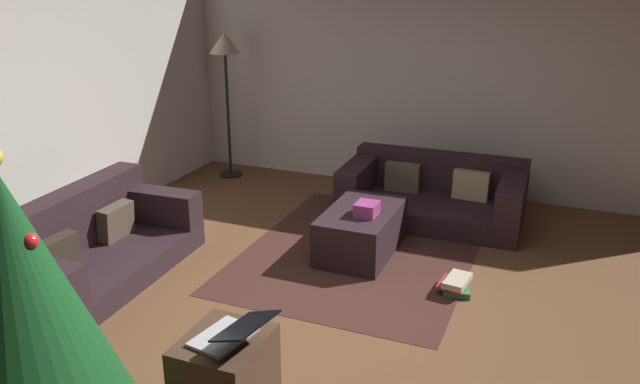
% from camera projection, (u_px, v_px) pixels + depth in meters
% --- Properties ---
extents(ground_plane, '(6.40, 6.40, 0.00)m').
position_uv_depth(ground_plane, '(352.00, 319.00, 4.75)').
color(ground_plane, brown).
extents(rear_partition, '(6.40, 0.12, 2.60)m').
position_uv_depth(rear_partition, '(8.00, 112.00, 5.43)').
color(rear_partition, silver).
rests_on(rear_partition, ground_plane).
extents(corner_partition, '(0.12, 6.40, 2.60)m').
position_uv_depth(corner_partition, '(450.00, 78.00, 7.04)').
color(corner_partition, silver).
rests_on(corner_partition, ground_plane).
extents(couch_left, '(1.88, 0.96, 0.72)m').
position_uv_depth(couch_left, '(91.00, 246.00, 5.31)').
color(couch_left, '#2D1E23').
rests_on(couch_left, ground_plane).
extents(couch_right, '(1.01, 1.82, 0.62)m').
position_uv_depth(couch_right, '(434.00, 194.00, 6.58)').
color(couch_right, '#2D1E23').
rests_on(couch_right, ground_plane).
extents(ottoman, '(0.99, 0.59, 0.41)m').
position_uv_depth(ottoman, '(361.00, 231.00, 5.78)').
color(ottoman, '#2D1E23').
rests_on(ottoman, ground_plane).
extents(gift_box, '(0.21, 0.19, 0.12)m').
position_uv_depth(gift_box, '(367.00, 209.00, 5.57)').
color(gift_box, '#B23F8C').
rests_on(gift_box, ottoman).
extents(tv_remote, '(0.05, 0.16, 0.02)m').
position_uv_depth(tv_remote, '(367.00, 205.00, 5.80)').
color(tv_remote, black).
rests_on(tv_remote, ottoman).
extents(christmas_tree, '(1.06, 1.06, 1.72)m').
position_uv_depth(christmas_tree, '(18.00, 304.00, 3.12)').
color(christmas_tree, brown).
rests_on(christmas_tree, ground_plane).
extents(side_table, '(0.52, 0.44, 0.55)m').
position_uv_depth(side_table, '(226.00, 381.00, 3.60)').
color(side_table, '#4C3323').
rests_on(side_table, ground_plane).
extents(laptop, '(0.41, 0.45, 0.18)m').
position_uv_depth(laptop, '(231.00, 333.00, 3.45)').
color(laptop, silver).
rests_on(laptop, side_table).
extents(book_stack, '(0.34, 0.28, 0.13)m').
position_uv_depth(book_stack, '(456.00, 285.00, 5.12)').
color(book_stack, '#387A47').
rests_on(book_stack, ground_plane).
extents(corner_lamp, '(0.36, 0.36, 1.75)m').
position_uv_depth(corner_lamp, '(225.00, 54.00, 7.46)').
color(corner_lamp, black).
rests_on(corner_lamp, ground_plane).
extents(area_rug, '(2.60, 2.00, 0.01)m').
position_uv_depth(area_rug, '(361.00, 251.00, 5.85)').
color(area_rug, '#442620').
rests_on(area_rug, ground_plane).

